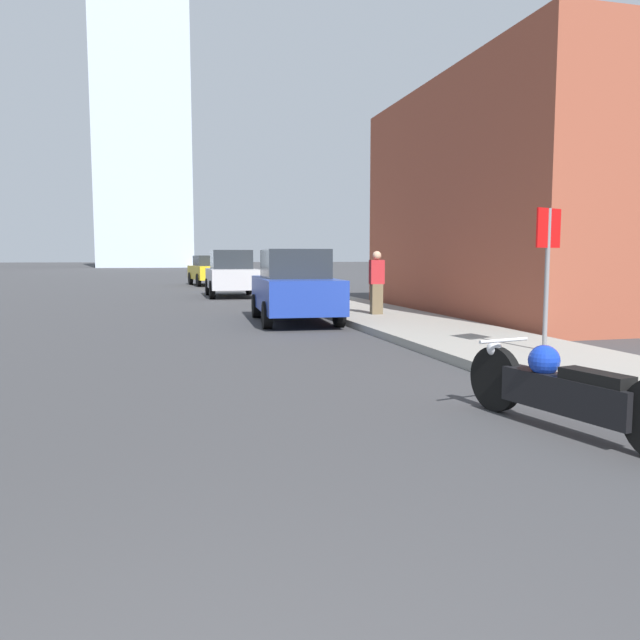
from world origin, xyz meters
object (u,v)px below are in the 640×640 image
parked_car_blue (295,287)px  parked_car_yellow (210,270)px  motorcycle (564,390)px  parked_car_silver (231,274)px  pedestrian (377,282)px  stop_sign (548,254)px

parked_car_blue → parked_car_yellow: (-0.43, 20.82, -0.01)m
parked_car_blue → motorcycle: bearing=-84.7°
parked_car_blue → parked_car_silver: (-0.40, 10.37, 0.05)m
pedestrian → stop_sign: bearing=-86.1°
motorcycle → parked_car_yellow: parked_car_yellow is taller
parked_car_blue → pedestrian: size_ratio=2.72×
parked_car_silver → stop_sign: 17.20m
stop_sign → pedestrian: bearing=93.9°
parked_car_yellow → pedestrian: pedestrian is taller
motorcycle → parked_car_yellow: bearing=79.2°
stop_sign → pedestrian: (-0.44, 6.54, -0.68)m
stop_sign → parked_car_yellow: bearing=96.3°
parked_car_yellow → motorcycle: bearing=-94.4°
parked_car_silver → parked_car_yellow: (-0.03, 10.45, -0.06)m
parked_car_blue → parked_car_silver: parked_car_silver is taller
parked_car_silver → stop_sign: size_ratio=1.87×
parked_car_silver → parked_car_yellow: 10.45m
parked_car_blue → parked_car_yellow: bearing=94.5°
parked_car_yellow → pedestrian: size_ratio=2.90×
parked_car_silver → pedestrian: (2.53, -10.39, 0.04)m
motorcycle → parked_car_silver: bearing=79.8°
parked_car_silver → stop_sign: (2.97, -16.93, 0.72)m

